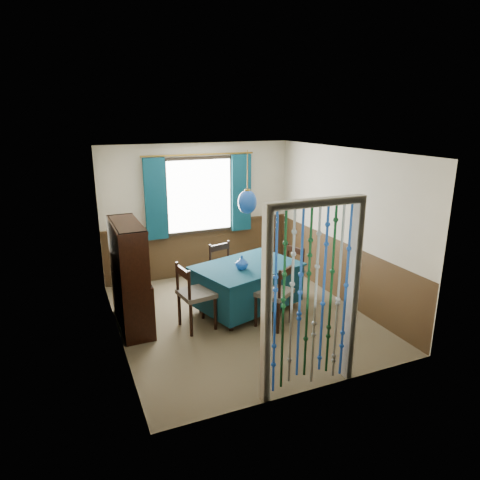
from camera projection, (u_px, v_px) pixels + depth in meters
name	position (u px, v px, depth m)	size (l,w,h in m)	color
floor	(241.00, 316.00, 6.59)	(4.00, 4.00, 0.00)	brown
ceiling	(241.00, 151.00, 5.88)	(4.00, 4.00, 0.00)	silver
wall_back	(199.00, 211.00, 8.00)	(3.60, 3.60, 0.00)	beige
wall_front	(315.00, 287.00, 4.47)	(3.60, 3.60, 0.00)	beige
wall_left	(114.00, 253.00, 5.56)	(4.00, 4.00, 0.00)	beige
wall_right	(343.00, 226.00, 6.91)	(4.00, 4.00, 0.00)	beige
wainscot_back	(200.00, 249.00, 8.20)	(3.60, 3.60, 0.00)	#422E19
wainscot_front	(311.00, 350.00, 4.69)	(3.60, 3.60, 0.00)	#422E19
wainscot_left	(119.00, 306.00, 5.78)	(4.00, 4.00, 0.00)	#422E19
wainscot_right	(339.00, 270.00, 7.12)	(4.00, 4.00, 0.00)	#422E19
window	(199.00, 196.00, 7.87)	(1.32, 0.12, 1.42)	black
doorway	(311.00, 302.00, 4.58)	(1.16, 0.12, 2.18)	silver
dining_table	(247.00, 284.00, 6.69)	(1.80, 1.48, 0.75)	#0E384A
chair_near	(276.00, 293.00, 6.17)	(0.64, 0.63, 0.95)	black
chair_far	(225.00, 269.00, 7.18)	(0.55, 0.53, 0.92)	black
chair_left	(195.00, 295.00, 6.09)	(0.53, 0.55, 0.98)	black
chair_right	(289.00, 271.00, 7.17)	(0.51, 0.53, 0.88)	black
sideboard	(131.00, 290.00, 6.15)	(0.42, 1.19, 1.56)	black
pendant_lamp	(247.00, 202.00, 6.32)	(0.28, 0.28, 0.93)	olive
vase_table	(242.00, 263.00, 6.41)	(0.18, 0.18, 0.19)	#164399
bowl_shelf	(135.00, 260.00, 5.79)	(0.23, 0.23, 0.06)	beige
vase_sideboard	(130.00, 262.00, 6.38)	(0.16, 0.16, 0.17)	beige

